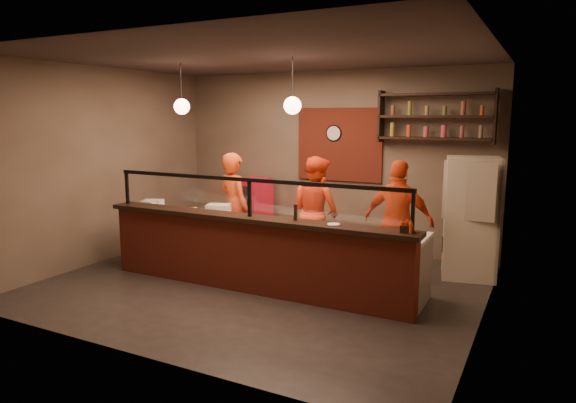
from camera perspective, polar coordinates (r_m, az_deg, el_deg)
The scene contains 29 objects.
floor at distance 7.53m, azimuth -2.97°, elevation -9.18°, with size 6.00×6.00×0.00m, color black.
ceiling at distance 7.18m, azimuth -3.20°, elevation 15.79°, with size 6.00×6.00×0.00m, color #3B322D.
wall_back at distance 9.41m, azimuth 4.62°, elevation 4.55°, with size 6.00×6.00×0.00m, color #695B4D.
wall_left at distance 9.06m, azimuth -19.74°, elevation 3.82°, with size 5.00×5.00×0.00m, color #695B4D.
wall_right at distance 6.24m, azimuth 21.45°, elevation 1.35°, with size 5.00×5.00×0.00m, color #695B4D.
wall_front at distance 5.20m, azimuth -17.09°, elevation 0.05°, with size 6.00×6.00×0.00m, color #695B4D.
brick_patch at distance 9.29m, azimuth 5.72°, elevation 6.32°, with size 1.60×0.04×1.30m, color maroon.
service_counter at distance 7.14m, azimuth -4.22°, elevation -6.06°, with size 4.60×0.25×1.00m, color maroon.
counter_ledge at distance 7.02m, azimuth -4.28°, elevation -1.89°, with size 4.70×0.37×0.06m, color black.
worktop_cabinet at distance 7.58m, azimuth -2.24°, elevation -5.71°, with size 4.60×0.75×0.85m, color gray.
worktop at distance 7.47m, azimuth -2.26°, elevation -2.38°, with size 4.60×0.75×0.05m, color silver.
sneeze_guard at distance 6.96m, azimuth -4.31°, elevation 0.86°, with size 4.50×0.05×0.52m.
wall_shelving at distance 8.65m, azimuth 16.07°, elevation 9.07°, with size 1.84×0.28×0.85m.
wall_clock at distance 9.31m, azimuth 5.14°, elevation 7.57°, with size 0.30×0.30×0.04m, color black.
pendant_left at distance 8.15m, azimuth -11.72°, elevation 10.30°, with size 0.24×0.24×0.77m.
pendant_right at distance 7.12m, azimuth 0.50°, elevation 10.63°, with size 0.24×0.24×0.77m.
cook_left at distance 8.53m, azimuth -5.98°, elevation -0.68°, with size 0.66×0.44×1.82m, color #D04013.
cook_mid at distance 8.19m, azimuth 3.12°, elevation -1.18°, with size 0.87×0.68×1.79m, color red.
cook_right at distance 7.68m, azimuth 12.16°, elevation -2.10°, with size 1.05×0.44×1.79m, color red.
fridge at distance 8.13m, azimuth 19.65°, elevation -1.73°, with size 0.76×0.71×1.81m, color beige.
red_cooler at distance 9.86m, azimuth -3.70°, elevation -0.95°, with size 0.53×0.49×1.25m, color red.
pizza_dough at distance 7.38m, azimuth -1.79°, elevation -2.28°, with size 0.54×0.54×0.01m, color white.
prep_tub_a at distance 8.65m, azimuth -15.01°, elevation -0.40°, with size 0.29×0.23×0.14m, color silver.
prep_tub_b at distance 7.94m, azimuth -7.75°, elevation -0.93°, with size 0.34×0.27×0.17m, color silver.
prep_tub_c at distance 8.68m, azimuth -14.78°, elevation -0.32°, with size 0.30×0.24×0.15m, color white.
rolling_pin at distance 8.34m, azimuth -11.42°, elevation -0.89°, with size 0.07×0.07×0.39m, color yellow.
condiment_caddy at distance 6.19m, azimuth 13.07°, elevation -2.96°, with size 0.16×0.12×0.09m, color black.
pepper_mill at distance 6.70m, azimuth 0.82°, elevation -1.20°, with size 0.05×0.05×0.21m, color black.
small_plate at distance 6.48m, azimuth 5.08°, elevation -2.54°, with size 0.16×0.16×0.01m, color silver.
Camera 1 is at (3.60, -6.16, 2.42)m, focal length 32.00 mm.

